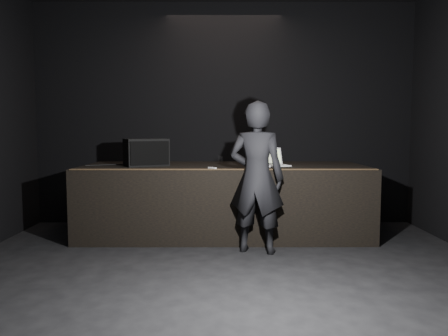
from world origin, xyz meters
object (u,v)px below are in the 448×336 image
at_px(laptop, 273,161).
at_px(person, 257,178).
at_px(stage_monitor, 146,152).
at_px(stage_riser, 224,200).
at_px(beer_can, 158,160).

height_order(laptop, person, person).
xyz_separation_m(stage_monitor, person, (1.49, -0.82, -0.27)).
bearing_deg(stage_riser, laptop, -10.27).
bearing_deg(stage_riser, beer_can, -170.34).
height_order(stage_riser, stage_monitor, stage_monitor).
distance_m(stage_riser, person, 1.11).
xyz_separation_m(stage_riser, stage_monitor, (-1.09, -0.13, 0.69)).
xyz_separation_m(stage_monitor, beer_can, (0.17, -0.03, -0.11)).
bearing_deg(stage_monitor, person, -52.98).
height_order(laptop, beer_can, laptop).
xyz_separation_m(stage_riser, laptop, (0.69, -0.13, 0.57)).
distance_m(laptop, beer_can, 1.62).
relative_size(beer_can, person, 0.09).
distance_m(stage_riser, stage_monitor, 1.30).
relative_size(stage_riser, person, 2.16).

